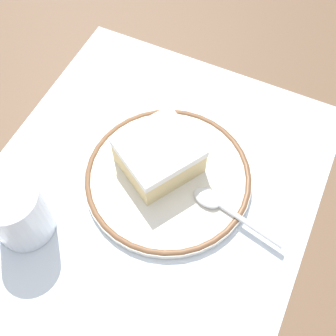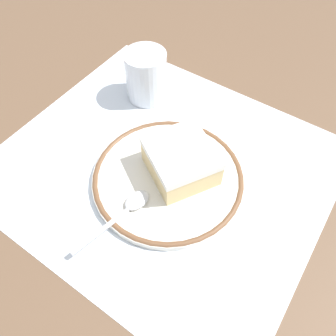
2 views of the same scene
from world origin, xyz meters
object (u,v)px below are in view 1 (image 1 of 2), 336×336
object	(u,v)px
spoon	(221,207)
cup	(19,214)
napkin	(130,77)
plate	(168,177)
cake_slice	(162,156)

from	to	relation	value
spoon	cup	size ratio (longest dim) A/B	1.51
cup	napkin	distance (m)	0.27
plate	napkin	xyz separation A→B (m)	(-0.14, -0.13, -0.01)
plate	cake_slice	bearing A→B (deg)	-126.52
cake_slice	cup	distance (m)	0.19
plate	cake_slice	world-z (taller)	cake_slice
plate	spoon	distance (m)	0.08
plate	spoon	size ratio (longest dim) A/B	1.72
spoon	napkin	xyz separation A→B (m)	(-0.15, -0.21, -0.01)
plate	napkin	world-z (taller)	plate
plate	napkin	distance (m)	0.19
spoon	cup	bearing A→B (deg)	-60.42
cake_slice	spoon	distance (m)	0.10
napkin	spoon	bearing A→B (deg)	53.68
plate	spoon	xyz separation A→B (m)	(0.01, 0.08, 0.01)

